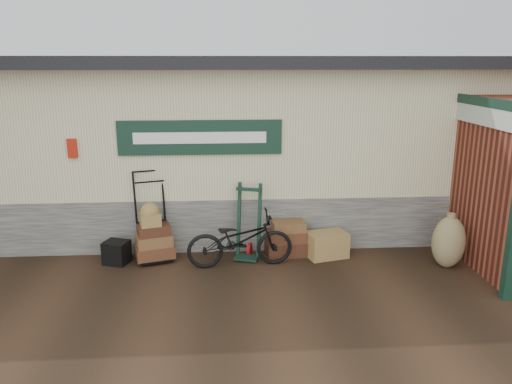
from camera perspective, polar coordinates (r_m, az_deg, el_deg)
ground at (r=7.62m, az=-4.01°, el=-9.53°), size 80.00×80.00×0.00m
station_building at (r=9.80m, az=-4.18°, el=5.84°), size 14.40×4.10×3.20m
brick_outbuilding at (r=9.54m, az=25.36°, el=2.29°), size 1.71×4.51×2.62m
porter_trolley at (r=8.19m, az=-11.87°, el=-2.59°), size 0.86×0.74×1.46m
green_barrow at (r=8.07m, az=-0.87°, el=-3.40°), size 0.54×0.49×1.23m
suitcase_stack at (r=8.30m, az=3.50°, el=-5.24°), size 0.70×0.48×0.59m
wicker_hamper at (r=8.31m, az=8.08°, el=-5.97°), size 0.72×0.57×0.42m
black_trunk at (r=8.28m, az=-15.65°, el=-6.66°), size 0.45×0.42×0.37m
bicycle at (r=7.78m, az=-1.85°, el=-5.16°), size 0.71×1.70×0.96m
burlap_sack_left at (r=8.31m, az=21.15°, el=-5.36°), size 0.54×0.46×0.82m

